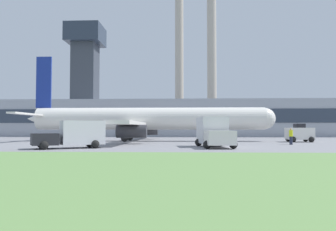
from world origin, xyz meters
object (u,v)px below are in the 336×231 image
at_px(ground_crew_person, 291,136).
at_px(baggage_truck, 214,132).
at_px(pushback_tug, 299,134).
at_px(airplane, 146,119).
at_px(fuel_truck, 74,135).

bearing_deg(ground_crew_person, baggage_truck, -150.67).
bearing_deg(pushback_tug, baggage_truck, -135.34).
bearing_deg(airplane, fuel_truck, -105.23).
distance_m(airplane, ground_crew_person, 18.49).
bearing_deg(pushback_tug, airplane, 174.22).
bearing_deg(ground_crew_person, fuel_truck, -160.97).
bearing_deg(pushback_tug, ground_crew_person, -115.50).
distance_m(fuel_truck, ground_crew_person, 21.65).
bearing_deg(baggage_truck, ground_crew_person, 29.33).
relative_size(airplane, pushback_tug, 10.56).
bearing_deg(airplane, pushback_tug, -5.78).
distance_m(airplane, fuel_truck, 16.49).
relative_size(pushback_tug, fuel_truck, 0.51).
height_order(baggage_truck, fuel_truck, baggage_truck).
xyz_separation_m(airplane, fuel_truck, (-4.31, -15.82, -1.74)).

